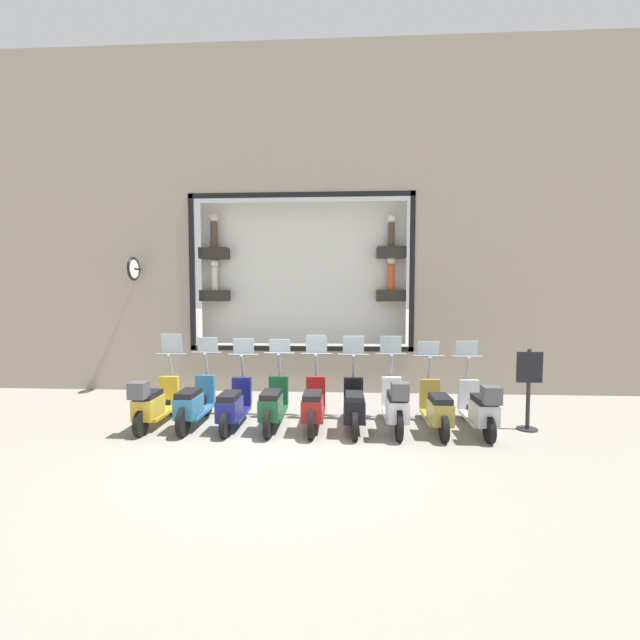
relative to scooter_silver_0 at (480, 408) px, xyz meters
The scene contains 12 objects.
ground_plane 3.51m from the scooter_silver_0, 97.53° to the left, with size 120.00×120.00×0.00m, color gray.
building_facade 6.06m from the scooter_silver_0, 47.68° to the left, with size 1.21×36.00×8.47m.
scooter_silver_0 is the anchor object (origin of this frame).
scooter_olive_1 0.74m from the scooter_silver_0, 84.89° to the left, with size 1.79×0.61×1.52m.
scooter_white_2 1.47m from the scooter_silver_0, 89.41° to the left, with size 1.81×0.61×1.62m.
scooter_black_3 2.20m from the scooter_silver_0, 88.15° to the left, with size 1.80×0.60×1.62m.
scooter_red_4 2.93m from the scooter_silver_0, 88.57° to the left, with size 1.80×0.60×1.63m.
scooter_green_5 3.67m from the scooter_silver_0, 88.88° to the left, with size 1.80×0.60×1.54m.
scooter_navy_6 4.40m from the scooter_silver_0, 89.14° to the left, with size 1.79×0.60×1.55m.
scooter_teal_7 5.13m from the scooter_silver_0, 89.19° to the left, with size 1.80×0.60×1.57m.
scooter_yellow_8 5.86m from the scooter_silver_0, 89.96° to the left, with size 1.79×0.61×1.64m.
shop_sign_post 1.00m from the scooter_silver_0, 76.18° to the right, with size 0.36×0.45×1.46m.
Camera 1 is at (-7.06, -1.06, 2.45)m, focal length 24.00 mm.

